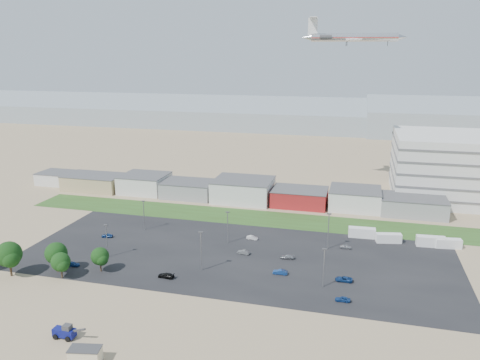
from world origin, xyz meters
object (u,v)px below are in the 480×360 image
(parked_car_0, at_px, (344,279))
(parked_car_8, at_px, (346,247))
(parked_car_10, at_px, (73,264))
(parked_car_2, at_px, (343,299))
(parked_car_5, at_px, (107,235))
(telehandler, at_px, (64,331))
(parked_car_7, at_px, (243,252))
(airliner, at_px, (354,37))
(box_trailer_a, at_px, (362,233))
(portable_shed, at_px, (85,355))
(parked_car_3, at_px, (166,275))
(parked_car_12, at_px, (287,257))
(parked_car_1, at_px, (280,272))
(parked_car_11, at_px, (252,238))

(parked_car_0, distance_m, parked_car_8, 21.00)
(parked_car_8, height_order, parked_car_10, parked_car_8)
(parked_car_2, bearing_deg, parked_car_5, -107.14)
(telehandler, height_order, parked_car_7, telehandler)
(airliner, distance_m, parked_car_5, 117.52)
(telehandler, xyz_separation_m, box_trailer_a, (56.40, 69.77, 0.02))
(box_trailer_a, xyz_separation_m, parked_car_8, (-4.37, -10.29, -0.95))
(portable_shed, xyz_separation_m, parked_car_3, (0.67, 34.94, -0.84))
(portable_shed, distance_m, parked_car_12, 60.87)
(portable_shed, xyz_separation_m, parked_car_12, (28.33, 53.86, -0.91))
(parked_car_3, distance_m, parked_car_8, 52.60)
(parked_car_2, bearing_deg, parked_car_8, -179.49)
(box_trailer_a, bearing_deg, portable_shed, -124.91)
(parked_car_1, height_order, parked_car_3, parked_car_1)
(parked_car_2, xyz_separation_m, parked_car_12, (-15.90, 19.75, -0.04))
(parked_car_3, height_order, parked_car_12, parked_car_3)
(box_trailer_a, relative_size, parked_car_5, 2.34)
(parked_car_0, distance_m, parked_car_7, 29.74)
(parked_car_11, relative_size, parked_car_12, 0.91)
(box_trailer_a, xyz_separation_m, parked_car_11, (-32.20, -10.31, -0.94))
(parked_car_10, height_order, parked_car_11, parked_car_11)
(airliner, xyz_separation_m, parked_car_1, (-12.77, -85.28, -60.43))
(parked_car_1, xyz_separation_m, parked_car_7, (-12.17, 9.87, -0.03))
(airliner, distance_m, parked_car_2, 112.89)
(parked_car_8, bearing_deg, parked_car_5, 98.95)
(parked_car_1, bearing_deg, parked_car_7, -130.29)
(parked_car_10, relative_size, parked_car_12, 1.00)
(airliner, xyz_separation_m, parked_car_7, (-24.94, -75.41, -60.46))
(parked_car_5, xyz_separation_m, parked_car_7, (43.72, -1.64, 0.00))
(box_trailer_a, relative_size, parked_car_1, 2.15)
(telehandler, relative_size, parked_car_8, 2.19)
(portable_shed, height_order, parked_car_12, portable_shed)
(parked_car_5, bearing_deg, parked_car_0, 73.28)
(parked_car_7, bearing_deg, parked_car_12, 97.44)
(parked_car_3, xyz_separation_m, parked_car_7, (15.27, 19.04, -0.03))
(parked_car_10, bearing_deg, parked_car_0, -88.12)
(telehandler, bearing_deg, parked_car_11, 68.85)
(parked_car_5, bearing_deg, parked_car_12, 80.51)
(parked_car_8, bearing_deg, parked_car_10, 114.74)
(parked_car_11, bearing_deg, airliner, -16.08)
(parked_car_1, distance_m, parked_car_11, 24.41)
(parked_car_0, bearing_deg, parked_car_12, -122.18)
(parked_car_1, height_order, parked_car_5, parked_car_1)
(parked_car_12, bearing_deg, telehandler, -41.76)
(parked_car_8, bearing_deg, airliner, 3.80)
(parked_car_5, height_order, parked_car_10, parked_car_5)
(parked_car_10, bearing_deg, parked_car_7, -71.29)
(portable_shed, distance_m, parked_car_1, 52.31)
(parked_car_11, bearing_deg, parked_car_12, -127.02)
(telehandler, distance_m, parked_car_1, 52.93)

